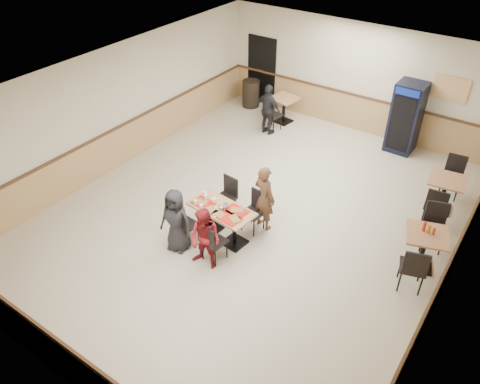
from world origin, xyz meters
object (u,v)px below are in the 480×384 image
Objects in this scene: diner_man_opposite at (264,198)px; main_table at (222,218)px; lone_diner at (268,110)px; back_table at (284,106)px; pepsi_cooler at (406,118)px; trash_bin at (251,94)px; side_table_near at (424,245)px; diner_woman_right at (205,239)px; side_table_far at (445,189)px; diner_woman_left at (176,221)px.

main_table is at bearing 69.35° from diner_man_opposite.
back_table is at bearing -82.29° from lone_diner.
diner_man_opposite is 0.78× the size of pepsi_cooler.
lone_diner is 1.88m from trash_bin.
pepsi_cooler is at bearing -91.81° from diner_man_opposite.
main_table is at bearing -157.94° from side_table_near.
pepsi_cooler reaches higher than back_table.
diner_woman_right is at bearing -145.39° from side_table_near.
main_table is 1.72× the size of side_table_far.
diner_woman_right is at bearing -14.76° from diner_woman_left.
diner_man_opposite is 4.14m from lone_diner.
side_table_near is at bearing -31.64° from trash_bin.
diner_woman_left is 1.64× the size of trash_bin.
main_table is at bearing 118.14° from lone_diner.
diner_man_opposite reaches higher than main_table.
side_table_far is (3.94, 4.30, -0.16)m from diner_woman_left.
back_table is at bearing 91.26° from diner_woman_left.
side_table_near is 0.50× the size of pepsi_cooler.
diner_woman_right is 4.09m from side_table_near.
pepsi_cooler is at bearing 61.09° from diner_woman_left.
pepsi_cooler reaches higher than trash_bin.
lone_diner is 1.54× the size of side_table_near.
diner_man_opposite is (0.51, 0.78, 0.25)m from main_table.
diner_woman_left is 5.84m from side_table_far.
back_table is 0.43× the size of pepsi_cooler.
pepsi_cooler is at bearing -151.87° from lone_diner.
pepsi_cooler is (1.52, 6.45, 0.29)m from diner_woman_right.
trash_bin is (-3.01, 5.55, -0.06)m from main_table.
pepsi_cooler is (-1.85, 4.13, 0.41)m from side_table_near.
diner_man_opposite is at bearing -136.66° from side_table_far.
back_table is at bearing 104.52° from diner_woman_right.
diner_woman_right is 0.70× the size of pepsi_cooler.
lone_diner is at bearing -90.00° from back_table.
diner_man_opposite is at bearing 62.10° from main_table.
side_table_near is (3.62, 1.47, 0.05)m from main_table.
side_table_near is 1.14× the size of side_table_far.
diner_woman_right is at bearing -67.62° from main_table.
back_table is at bearing 161.59° from side_table_far.
pepsi_cooler is at bearing 0.51° from trash_bin.
diner_woman_right is 1.56× the size of trash_bin.
diner_woman_left is at bearing 171.75° from diner_woman_right.
side_table_far is 0.44× the size of pepsi_cooler.
side_table_near is (5.23, -2.87, -0.19)m from lone_diner.
back_table is (0.00, 0.87, -0.21)m from lone_diner.
side_table_far is at bearing 51.45° from diner_woman_right.
trash_bin reaches higher than side_table_far.
main_table is 4.91m from side_table_far.
lone_diner is 0.89m from back_table.
trash_bin reaches higher than main_table.
side_table_far is 1.01× the size of back_table.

